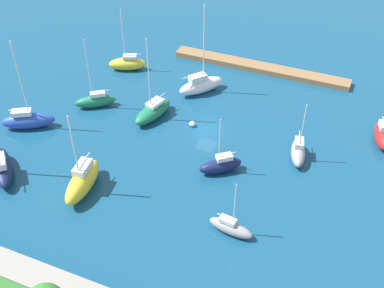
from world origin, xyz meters
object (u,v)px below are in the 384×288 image
sailboat_green_lone_north (95,101)px  sailboat_white_far_north (201,85)px  sailboat_gray_east_end (231,227)px  sailboat_red_center_basin (381,135)px  sailboat_gray_by_breakwater (298,152)px  mooring_buoy_white (192,124)px  sailboat_green_off_beacon (153,111)px  sailboat_navy_along_channel (2,167)px  pier_dock (260,68)px  sailboat_navy_mid_basin (221,165)px  sailboat_yellow_far_south (128,63)px  sailboat_yellow_outer_mooring (83,181)px  sailboat_blue_west_end (28,120)px

sailboat_green_lone_north → sailboat_white_far_north: sailboat_white_far_north is taller
sailboat_gray_east_end → sailboat_red_center_basin: (-12.80, -21.59, 0.33)m
sailboat_gray_by_breakwater → mooring_buoy_white: 14.54m
sailboat_red_center_basin → sailboat_gray_by_breakwater: bearing=-66.0°
sailboat_green_off_beacon → sailboat_gray_by_breakwater: bearing=101.3°
sailboat_gray_east_end → sailboat_navy_along_channel: (27.67, 1.92, 0.41)m
pier_dock → sailboat_white_far_north: bearing=56.9°
sailboat_green_lone_north → sailboat_green_off_beacon: 8.65m
sailboat_navy_mid_basin → sailboat_yellow_far_south: sailboat_yellow_far_south is taller
sailboat_gray_east_end → sailboat_green_lone_north: bearing=156.6°
sailboat_yellow_outer_mooring → sailboat_green_lone_north: (7.57, -15.01, -0.44)m
sailboat_green_lone_north → sailboat_green_off_beacon: (-8.62, -0.75, 0.07)m
sailboat_green_lone_north → sailboat_gray_by_breakwater: (-28.81, 0.14, 0.04)m
sailboat_white_far_north → sailboat_yellow_far_south: (13.02, -1.60, -0.15)m
pier_dock → mooring_buoy_white: bearing=76.9°
sailboat_green_lone_north → sailboat_navy_along_channel: (2.60, 16.43, 0.21)m
sailboat_red_center_basin → sailboat_blue_west_end: (43.53, 14.73, 0.09)m
sailboat_navy_mid_basin → sailboat_green_lone_north: bearing=-55.4°
sailboat_green_off_beacon → mooring_buoy_white: bearing=105.7°
sailboat_yellow_far_south → sailboat_green_off_beacon: (-9.38, 10.05, -0.04)m
sailboat_navy_mid_basin → sailboat_navy_along_channel: size_ratio=0.62×
sailboat_yellow_far_south → mooring_buoy_white: sailboat_yellow_far_south is taller
pier_dock → sailboat_yellow_outer_mooring: sailboat_yellow_outer_mooring is taller
sailboat_yellow_far_south → sailboat_gray_by_breakwater: sailboat_yellow_far_south is taller
sailboat_green_lone_north → sailboat_yellow_far_south: size_ratio=1.04×
sailboat_yellow_outer_mooring → sailboat_white_far_north: sailboat_white_far_north is taller
sailboat_gray_by_breakwater → sailboat_red_center_basin: bearing=114.7°
sailboat_green_lone_north → mooring_buoy_white: sailboat_green_lone_north is taller
sailboat_navy_mid_basin → sailboat_gray_by_breakwater: sailboat_gray_by_breakwater is taller
sailboat_blue_west_end → sailboat_yellow_far_south: bearing=45.5°
sailboat_navy_mid_basin → sailboat_yellow_far_south: size_ratio=0.78×
sailboat_navy_mid_basin → sailboat_blue_west_end: 26.60m
sailboat_navy_mid_basin → mooring_buoy_white: sailboat_navy_mid_basin is taller
sailboat_yellow_outer_mooring → sailboat_gray_east_end: size_ratio=1.51×
sailboat_green_lone_north → sailboat_red_center_basin: (-37.87, -7.07, 0.13)m
sailboat_navy_along_channel → mooring_buoy_white: bearing=-87.9°
pier_dock → sailboat_gray_east_end: bearing=101.2°
sailboat_green_off_beacon → sailboat_navy_along_channel: bearing=-19.3°
sailboat_white_far_north → sailboat_yellow_far_south: sailboat_white_far_north is taller
sailboat_yellow_outer_mooring → sailboat_gray_by_breakwater: size_ratio=1.30×
sailboat_red_center_basin → sailboat_yellow_far_south: bearing=-110.0°
sailboat_gray_east_end → sailboat_yellow_far_south: size_ratio=0.71×
sailboat_yellow_far_south → sailboat_gray_by_breakwater: bearing=135.3°
sailboat_white_far_north → sailboat_navy_along_channel: (14.86, 25.63, -0.05)m
sailboat_white_far_north → sailboat_navy_along_channel: 29.63m
pier_dock → sailboat_yellow_far_south: bearing=22.4°
sailboat_blue_west_end → sailboat_yellow_far_south: size_ratio=1.27×
sailboat_yellow_outer_mooring → sailboat_red_center_basin: sailboat_yellow_outer_mooring is taller
sailboat_navy_along_channel → sailboat_gray_by_breakwater: bearing=-106.2°
sailboat_yellow_outer_mooring → sailboat_gray_east_end: sailboat_yellow_outer_mooring is taller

